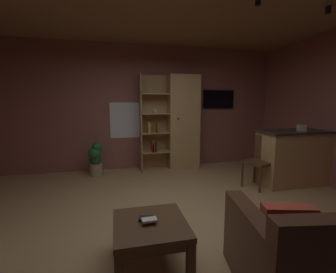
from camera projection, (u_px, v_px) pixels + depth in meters
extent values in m
cube|color=tan|center=(175.00, 223.00, 2.90)|extent=(6.15, 5.24, 0.02)
cube|color=#8E544C|center=(146.00, 108.00, 5.24)|extent=(6.27, 0.06, 2.79)
cube|color=white|center=(125.00, 120.00, 5.14)|extent=(0.65, 0.01, 0.79)
cube|color=tan|center=(183.00, 123.00, 5.20)|extent=(0.69, 0.38, 2.12)
cube|color=tan|center=(153.00, 123.00, 5.23)|extent=(0.64, 0.02, 2.12)
cube|color=tan|center=(141.00, 123.00, 4.99)|extent=(0.02, 0.38, 2.12)
sphere|color=black|center=(178.00, 119.00, 4.95)|extent=(0.04, 0.04, 0.04)
cube|color=tan|center=(155.00, 169.00, 5.21)|extent=(0.64, 0.38, 0.02)
cube|color=tan|center=(155.00, 151.00, 5.15)|extent=(0.64, 0.38, 0.02)
cube|color=tan|center=(155.00, 133.00, 5.09)|extent=(0.64, 0.38, 0.02)
cube|color=tan|center=(154.00, 114.00, 5.02)|extent=(0.64, 0.38, 0.02)
cube|color=tan|center=(154.00, 94.00, 4.96)|extent=(0.64, 0.38, 0.02)
cube|color=#B22D2D|center=(152.00, 146.00, 5.06)|extent=(0.05, 0.23, 0.24)
cube|color=black|center=(153.00, 148.00, 5.07)|extent=(0.03, 0.23, 0.17)
cube|color=gold|center=(153.00, 146.00, 5.06)|extent=(0.03, 0.23, 0.24)
cube|color=gold|center=(149.00, 128.00, 4.98)|extent=(0.04, 0.23, 0.23)
cube|color=brown|center=(157.00, 128.00, 5.02)|extent=(0.03, 0.23, 0.20)
cube|color=black|center=(155.00, 146.00, 5.07)|extent=(0.03, 0.23, 0.23)
sphere|color=beige|center=(155.00, 111.00, 5.02)|extent=(0.10, 0.10, 0.10)
cube|color=tan|center=(298.00, 158.00, 4.27)|extent=(1.48, 0.57, 0.97)
cube|color=#2D2826|center=(301.00, 131.00, 4.20)|extent=(1.54, 0.63, 0.04)
cube|color=#BFB299|center=(302.00, 128.00, 4.09)|extent=(0.15, 0.15, 0.11)
cube|color=#4C2D1E|center=(252.00, 254.00, 1.78)|extent=(0.31, 0.95, 0.67)
cube|color=#AD3D2D|center=(287.00, 229.00, 1.77)|extent=(0.41, 0.25, 0.39)
cube|color=#4C331E|center=(150.00, 225.00, 2.11)|extent=(0.67, 0.68, 0.05)
cube|color=#4C331E|center=(150.00, 231.00, 2.12)|extent=(0.60, 0.61, 0.08)
cube|color=#4C331E|center=(191.00, 262.00, 1.92)|extent=(0.07, 0.07, 0.37)
cube|color=#4C331E|center=(118.00, 232.00, 2.36)|extent=(0.07, 0.07, 0.37)
cube|color=#4C331E|center=(173.00, 225.00, 2.49)|extent=(0.07, 0.07, 0.37)
cube|color=black|center=(146.00, 218.00, 2.15)|extent=(0.15, 0.10, 0.03)
cube|color=beige|center=(149.00, 220.00, 2.07)|extent=(0.14, 0.09, 0.02)
cube|color=#4C331E|center=(258.00, 162.00, 4.05)|extent=(0.55, 0.55, 0.04)
cube|color=#4C331E|center=(265.00, 148.00, 4.12)|extent=(0.19, 0.39, 0.44)
cylinder|color=#4C331E|center=(242.00, 174.00, 4.12)|extent=(0.04, 0.04, 0.46)
cylinder|color=#4C331E|center=(260.00, 180.00, 3.83)|extent=(0.04, 0.04, 0.46)
cylinder|color=#4C331E|center=(254.00, 171.00, 4.33)|extent=(0.04, 0.04, 0.46)
cylinder|color=#4C331E|center=(272.00, 176.00, 4.03)|extent=(0.04, 0.04, 0.46)
cylinder|color=#9E896B|center=(96.00, 170.00, 4.76)|extent=(0.26, 0.26, 0.25)
sphere|color=#235B2D|center=(95.00, 159.00, 4.76)|extent=(0.24, 0.24, 0.24)
sphere|color=#235B2D|center=(94.00, 153.00, 4.68)|extent=(0.27, 0.27, 0.27)
sphere|color=#235B2D|center=(97.00, 147.00, 4.66)|extent=(0.21, 0.21, 0.21)
cube|color=black|center=(218.00, 99.00, 5.55)|extent=(0.79, 0.05, 0.44)
cube|color=black|center=(219.00, 99.00, 5.52)|extent=(0.75, 0.01, 0.40)
cylinder|color=black|center=(258.00, 1.00, 2.74)|extent=(0.07, 0.07, 0.09)
cylinder|color=black|center=(328.00, 10.00, 2.99)|extent=(0.07, 0.07, 0.09)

